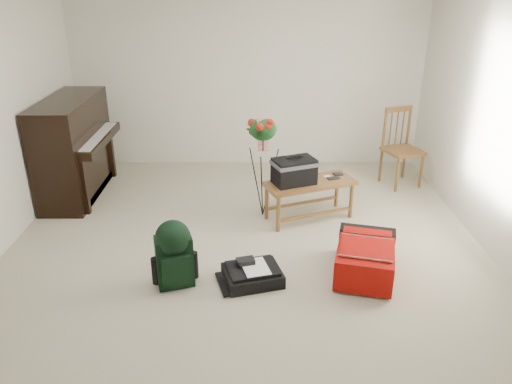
{
  "coord_description": "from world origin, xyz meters",
  "views": [
    {
      "loc": [
        0.1,
        -4.4,
        2.67
      ],
      "look_at": [
        0.11,
        0.35,
        0.56
      ],
      "focal_mm": 35.0,
      "sensor_mm": 36.0,
      "label": 1
    }
  ],
  "objects_px": {
    "black_duffel": "(252,274)",
    "piano": "(75,150)",
    "green_backpack": "(174,251)",
    "flower_stand": "(263,168)",
    "red_suitcase": "(364,255)",
    "dining_chair": "(402,148)",
    "bench": "(299,173)"
  },
  "relations": [
    {
      "from": "green_backpack",
      "to": "piano",
      "type": "bearing_deg",
      "value": 109.87
    },
    {
      "from": "red_suitcase",
      "to": "black_duffel",
      "type": "relative_size",
      "value": 1.46
    },
    {
      "from": "piano",
      "to": "black_duffel",
      "type": "xyz_separation_m",
      "value": [
        2.26,
        -2.05,
        -0.52
      ]
    },
    {
      "from": "black_duffel",
      "to": "flower_stand",
      "type": "height_order",
      "value": "flower_stand"
    },
    {
      "from": "piano",
      "to": "red_suitcase",
      "type": "relative_size",
      "value": 1.68
    },
    {
      "from": "piano",
      "to": "red_suitcase",
      "type": "distance_m",
      "value": 3.85
    },
    {
      "from": "dining_chair",
      "to": "red_suitcase",
      "type": "height_order",
      "value": "dining_chair"
    },
    {
      "from": "piano",
      "to": "red_suitcase",
      "type": "height_order",
      "value": "piano"
    },
    {
      "from": "bench",
      "to": "red_suitcase",
      "type": "xyz_separation_m",
      "value": [
        0.55,
        -1.16,
        -0.39
      ]
    },
    {
      "from": "bench",
      "to": "flower_stand",
      "type": "bearing_deg",
      "value": 148.92
    },
    {
      "from": "dining_chair",
      "to": "black_duffel",
      "type": "relative_size",
      "value": 1.69
    },
    {
      "from": "red_suitcase",
      "to": "flower_stand",
      "type": "bearing_deg",
      "value": 142.03
    },
    {
      "from": "red_suitcase",
      "to": "green_backpack",
      "type": "relative_size",
      "value": 1.36
    },
    {
      "from": "red_suitcase",
      "to": "flower_stand",
      "type": "distance_m",
      "value": 1.61
    },
    {
      "from": "piano",
      "to": "bench",
      "type": "relative_size",
      "value": 1.34
    },
    {
      "from": "green_backpack",
      "to": "flower_stand",
      "type": "distance_m",
      "value": 1.69
    },
    {
      "from": "flower_stand",
      "to": "bench",
      "type": "bearing_deg",
      "value": -31.62
    },
    {
      "from": "bench",
      "to": "dining_chair",
      "type": "height_order",
      "value": "dining_chair"
    },
    {
      "from": "green_backpack",
      "to": "flower_stand",
      "type": "height_order",
      "value": "flower_stand"
    },
    {
      "from": "bench",
      "to": "black_duffel",
      "type": "bearing_deg",
      "value": -132.82
    },
    {
      "from": "bench",
      "to": "flower_stand",
      "type": "distance_m",
      "value": 0.41
    },
    {
      "from": "green_backpack",
      "to": "bench",
      "type": "bearing_deg",
      "value": 31.65
    },
    {
      "from": "green_backpack",
      "to": "black_duffel",
      "type": "bearing_deg",
      "value": -12.78
    },
    {
      "from": "dining_chair",
      "to": "flower_stand",
      "type": "distance_m",
      "value": 2.12
    },
    {
      "from": "dining_chair",
      "to": "flower_stand",
      "type": "relative_size",
      "value": 0.84
    },
    {
      "from": "dining_chair",
      "to": "piano",
      "type": "bearing_deg",
      "value": 164.03
    },
    {
      "from": "bench",
      "to": "black_duffel",
      "type": "height_order",
      "value": "bench"
    },
    {
      "from": "green_backpack",
      "to": "flower_stand",
      "type": "xyz_separation_m",
      "value": [
        0.83,
        1.45,
        0.24
      ]
    },
    {
      "from": "flower_stand",
      "to": "dining_chair",
      "type": "bearing_deg",
      "value": 5.37
    },
    {
      "from": "black_duffel",
      "to": "green_backpack",
      "type": "height_order",
      "value": "green_backpack"
    },
    {
      "from": "piano",
      "to": "dining_chair",
      "type": "xyz_separation_m",
      "value": [
        4.26,
        0.33,
        -0.1
      ]
    },
    {
      "from": "black_duffel",
      "to": "piano",
      "type": "bearing_deg",
      "value": 122.39
    }
  ]
}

